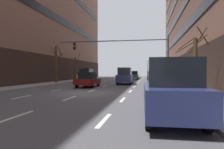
{
  "coord_description": "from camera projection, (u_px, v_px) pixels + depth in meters",
  "views": [
    {
      "loc": [
        4.71,
        -14.52,
        1.64
      ],
      "look_at": [
        -0.98,
        16.88,
        1.15
      ],
      "focal_mm": 32.08,
      "sensor_mm": 36.0,
      "label": 1
    }
  ],
  "objects": [
    {
      "name": "car_driving_1",
      "position": [
        88.0,
        80.0,
        20.9
      ],
      "size": [
        1.76,
        4.17,
        1.56
      ],
      "color": "black",
      "rests_on": "ground"
    },
    {
      "name": "lane_stripe_l2_s3",
      "position": [
        70.0,
        98.0,
        12.19
      ],
      "size": [
        0.16,
        2.0,
        0.01
      ],
      "primitive_type": "cube",
      "color": "silver",
      "rests_on": "ground"
    },
    {
      "name": "lane_stripe_l3_s8",
      "position": [
        140.0,
        80.0,
        36.21
      ],
      "size": [
        0.16,
        2.0,
        0.01
      ],
      "primitive_type": "cube",
      "color": "silver",
      "rests_on": "ground"
    },
    {
      "name": "car_driving_3",
      "position": [
        134.0,
        75.0,
        42.32
      ],
      "size": [
        2.03,
        4.69,
        1.74
      ],
      "color": "black",
      "rests_on": "ground"
    },
    {
      "name": "traffic_signal_0",
      "position": [
        128.0,
        49.0,
        23.27
      ],
      "size": [
        13.12,
        0.35,
        5.58
      ],
      "color": "#4C4C51",
      "rests_on": "sidewalk_right"
    },
    {
      "name": "car_parked_0",
      "position": [
        171.0,
        90.0,
        6.75
      ],
      "size": [
        1.88,
        4.26,
        2.04
      ],
      "color": "black",
      "rests_on": "ground"
    },
    {
      "name": "lane_stripe_l2_s9",
      "position": [
        125.0,
        79.0,
        41.71
      ],
      "size": [
        0.16,
        2.0,
        0.01
      ],
      "primitive_type": "cube",
      "color": "silver",
      "rests_on": "ground"
    },
    {
      "name": "lane_stripe_l2_s4",
      "position": [
        92.0,
        91.0,
        17.11
      ],
      "size": [
        0.16,
        2.0,
        0.01
      ],
      "primitive_type": "cube",
      "color": "silver",
      "rests_on": "ground"
    },
    {
      "name": "street_tree_0",
      "position": [
        195.0,
        63.0,
        12.53
      ],
      "size": [
        1.92,
        1.91,
        4.24
      ],
      "color": "#4C3823",
      "rests_on": "sidewalk_right"
    },
    {
      "name": "lane_stripe_l2_s2",
      "position": [
        17.0,
        116.0,
        7.27
      ],
      "size": [
        0.16,
        2.0,
        0.01
      ],
      "primitive_type": "cube",
      "color": "silver",
      "rests_on": "ground"
    },
    {
      "name": "lane_stripe_l3_s7",
      "position": [
        139.0,
        82.0,
        31.29
      ],
      "size": [
        0.16,
        2.0,
        0.01
      ],
      "primitive_type": "cube",
      "color": "silver",
      "rests_on": "ground"
    },
    {
      "name": "lane_stripe_l3_s2",
      "position": [
        104.0,
        120.0,
        6.69
      ],
      "size": [
        0.16,
        2.0,
        0.01
      ],
      "primitive_type": "cube",
      "color": "silver",
      "rests_on": "ground"
    },
    {
      "name": "lane_stripe_l3_s9",
      "position": [
        141.0,
        79.0,
        41.13
      ],
      "size": [
        0.16,
        2.0,
        0.01
      ],
      "primitive_type": "cube",
      "color": "silver",
      "rests_on": "ground"
    },
    {
      "name": "lane_stripe_l3_s5",
      "position": [
        134.0,
        87.0,
        21.45
      ],
      "size": [
        0.16,
        2.0,
        0.01
      ],
      "primitive_type": "cube",
      "color": "silver",
      "rests_on": "ground"
    },
    {
      "name": "lane_stripe_l1_s10",
      "position": [
        114.0,
        78.0,
        47.21
      ],
      "size": [
        0.16,
        2.0,
        0.01
      ],
      "primitive_type": "cube",
      "color": "silver",
      "rests_on": "ground"
    },
    {
      "name": "pedestrian_0",
      "position": [
        167.0,
        76.0,
        29.84
      ],
      "size": [
        0.48,
        0.34,
        1.53
      ],
      "color": "#383D59",
      "rests_on": "sidewalk_right"
    },
    {
      "name": "car_driving_2",
      "position": [
        125.0,
        76.0,
        25.74
      ],
      "size": [
        1.95,
        4.45,
        2.13
      ],
      "color": "black",
      "rests_on": "ground"
    },
    {
      "name": "street_tree_2",
      "position": [
        56.0,
        64.0,
        27.08
      ],
      "size": [
        1.57,
        1.59,
        5.06
      ],
      "color": "#4C3823",
      "rests_on": "sidewalk_left"
    },
    {
      "name": "lane_stripe_l2_s8",
      "position": [
        122.0,
        80.0,
        36.79
      ],
      "size": [
        0.16,
        2.0,
        0.01
      ],
      "primitive_type": "cube",
      "color": "silver",
      "rests_on": "ground"
    },
    {
      "name": "lane_stripe_l2_s7",
      "position": [
        118.0,
        82.0,
        31.87
      ],
      "size": [
        0.16,
        2.0,
        0.01
      ],
      "primitive_type": "cube",
      "color": "silver",
      "rests_on": "ground"
    },
    {
      "name": "street_tree_1",
      "position": [
        75.0,
        68.0,
        34.24
      ],
      "size": [
        1.7,
        1.78,
        4.76
      ],
      "color": "#4C3823",
      "rests_on": "sidewalk_left"
    },
    {
      "name": "lane_stripe_l1_s9",
      "position": [
        110.0,
        79.0,
        42.29
      ],
      "size": [
        0.16,
        2.0,
        0.01
      ],
      "primitive_type": "cube",
      "color": "silver",
      "rests_on": "ground"
    },
    {
      "name": "lane_stripe_l3_s10",
      "position": [
        142.0,
        79.0,
        46.05
      ],
      "size": [
        0.16,
        2.0,
        0.01
      ],
      "primitive_type": "cube",
      "color": "silver",
      "rests_on": "ground"
    },
    {
      "name": "lane_stripe_l1_s4",
      "position": [
        57.0,
        90.0,
        17.69
      ],
      "size": [
        0.16,
        2.0,
        0.01
      ],
      "primitive_type": "cube",
      "color": "silver",
      "rests_on": "ground"
    },
    {
      "name": "lane_stripe_l3_s6",
      "position": [
        137.0,
        84.0,
        26.37
      ],
      "size": [
        0.16,
        2.0,
        0.01
      ],
      "primitive_type": "cube",
      "color": "silver",
      "rests_on": "ground"
    },
    {
      "name": "lane_stripe_l1_s7",
      "position": [
        98.0,
        82.0,
        32.45
      ],
      "size": [
        0.16,
        2.0,
        0.01
      ],
      "primitive_type": "cube",
      "color": "silver",
      "rests_on": "ground"
    },
    {
      "name": "sidewalk_right",
      "position": [
        195.0,
        94.0,
        13.74
      ],
      "size": [
        2.73,
        80.0,
        0.14
      ],
      "primitive_type": "cube",
      "color": "gray",
      "rests_on": "ground"
    },
    {
      "name": "lane_stripe_l3_s3",
      "position": [
        123.0,
        100.0,
        11.61
      ],
      "size": [
        0.16,
        2.0,
        0.01
      ],
      "primitive_type": "cube",
      "color": "silver",
      "rests_on": "ground"
    },
    {
      "name": "ground_plane",
      "position": [
        85.0,
        93.0,
        15.15
      ],
      "size": [
        120.0,
        120.0,
        0.0
      ],
      "primitive_type": "plane",
      "color": "#515156"
    },
    {
      "name": "lane_stripe_l2_s6",
      "position": [
        113.0,
        84.0,
        26.95
      ],
      "size": [
        0.16,
        2.0,
        0.01
      ],
      "primitive_type": "cube",
      "color": "silver",
      "rests_on": "ground"
    },
    {
      "name": "lane_stripe_l1_s3",
      "position": [
        22.0,
        97.0,
        12.77
      ],
      "size": [
        0.16,
        2.0,
        0.01
      ],
      "primitive_type": "cube",
      "color": "silver",
      "rests_on": "ground"
    },
    {
      "name": "lane_stripe_l1_s8",
      "position": [
        105.0,
        80.0,
        37.37
      ],
      "size": [
        0.16,
        2.0,
        0.01
      ],
      "primitive_type": "cube",
      "color": "silver",
      "rests_on": "ground"
    },
    {
      "name": "lane_stripe_l3_s4",
      "position": [
        130.0,
        91.0,
        16.53
      ],
      "size": [
        0.16,
        2.0,
        0.01
      ],
      "primitive_type": "cube",
      "color": "silver",
      "rests_on": "ground"
    },
    {
      "name": "lane_stripe_l1_s5",
      "position": [
        77.0,
        86.0,
        22.61
      ],
      "size": [
        0.16,
        2.0,
        0.01
      ],
      "primitive_type": "cube",
      "color": "silver",
      "rests_on": "ground"
    },
    {
      "name": "lane_stripe_l1_s6",
      "position": [
        89.0,
        83.0,
        27.53
      ],
      "size": [
        0.16,
        2.0,
        0.01
      ],
      "primitive_type": "cube",
      "color": "silver",
      "rests_on": "ground"
    },
    {
      "name": "lane_stripe_l2_s10",
      "position": [
        128.0,
        78.0,
        46.63
      ],
      "size": [
        0.16,
        2.0,
        0.01
      ],
      "primitive_type": "cube",
      "color": "silver",
      "rests_on": "ground"
    },
    {
      "name": "lane_stripe_l2_s5",
      "position": [
        105.0,
        86.0,
        22.03
      ],
      "size": [
        0.16,
        2.0,
        0.01
      ],
      "primitive_type": "cube",
      "color": "silver",
      "rests_on": "ground"
    },
    {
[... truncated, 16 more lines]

